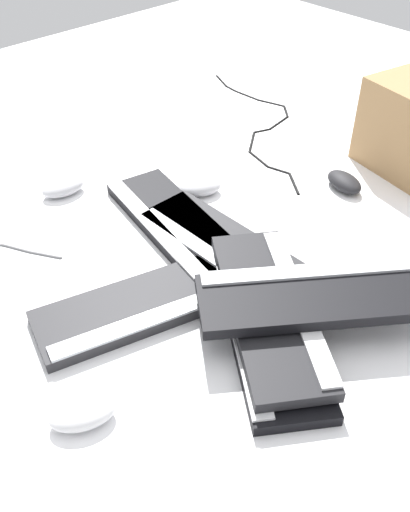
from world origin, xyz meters
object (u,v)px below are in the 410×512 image
object	(u,v)px
keyboard_2	(146,305)
mouse_1	(200,187)
mouse_0	(63,187)
mouse_2	(344,182)
keyboard_4	(270,308)
keyboard_1	(174,223)
keyboard_5	(314,295)
keyboard_0	(224,247)
keyboard_3	(267,328)
mouse_3	(82,413)

from	to	relation	value
keyboard_2	mouse_1	size ratio (longest dim) A/B	4.22
mouse_0	mouse_2	size ratio (longest dim) A/B	1.00
keyboard_4	mouse_1	size ratio (longest dim) A/B	4.07
keyboard_1	keyboard_2	bearing A→B (deg)	-142.42
keyboard_1	keyboard_5	size ratio (longest dim) A/B	1.04
keyboard_0	keyboard_5	bearing A→B (deg)	-96.14
keyboard_3	keyboard_4	distance (m)	0.04
mouse_3	keyboard_0	bearing A→B (deg)	44.55
keyboard_2	keyboard_5	bearing A→B (deg)	-49.23
keyboard_5	mouse_2	size ratio (longest dim) A/B	4.03
keyboard_2	keyboard_1	bearing A→B (deg)	37.58
keyboard_0	keyboard_2	distance (m)	0.24
keyboard_5	keyboard_3	bearing A→B (deg)	154.54
keyboard_3	mouse_2	bearing A→B (deg)	21.53
mouse_2	mouse_0	bearing A→B (deg)	-115.57
mouse_1	mouse_3	distance (m)	0.70
keyboard_2	keyboard_4	xyz separation A→B (m)	(0.15, -0.19, 0.03)
keyboard_1	keyboard_2	xyz separation A→B (m)	(-0.22, -0.17, 0.00)
keyboard_0	mouse_2	xyz separation A→B (m)	(0.41, -0.03, 0.01)
keyboard_4	mouse_3	bearing A→B (deg)	171.01
keyboard_0	keyboard_2	size ratio (longest dim) A/B	0.95
keyboard_3	mouse_0	world-z (taller)	mouse_0
keyboard_1	keyboard_2	distance (m)	0.28
mouse_0	mouse_2	xyz separation A→B (m)	(0.55, -0.47, 0.00)
keyboard_4	mouse_2	distance (m)	0.54
keyboard_0	keyboard_5	xyz separation A→B (m)	(-0.03, -0.27, 0.06)
mouse_0	mouse_3	size ratio (longest dim) A/B	1.00
keyboard_2	mouse_0	world-z (taller)	mouse_0
mouse_2	keyboard_2	bearing A→B (deg)	-74.90
keyboard_5	mouse_0	distance (m)	0.73
mouse_1	keyboard_4	bearing A→B (deg)	-84.72
keyboard_5	mouse_2	xyz separation A→B (m)	(0.44, 0.25, -0.05)
keyboard_5	mouse_1	size ratio (longest dim) A/B	4.03
keyboard_1	mouse_2	distance (m)	0.47
keyboard_2	mouse_0	bearing A→B (deg)	77.57
mouse_1	mouse_0	bearing A→B (deg)	168.62
mouse_1	keyboard_0	bearing A→B (deg)	-88.08
keyboard_3	mouse_0	bearing A→B (deg)	92.23
keyboard_5	mouse_0	bearing A→B (deg)	98.63
keyboard_4	mouse_1	distance (m)	0.48
keyboard_2	keyboard_5	size ratio (longest dim) A/B	1.05
keyboard_0	mouse_1	size ratio (longest dim) A/B	4.01
mouse_2	mouse_1	bearing A→B (deg)	-113.88
keyboard_3	mouse_0	size ratio (longest dim) A/B	4.06
keyboard_0	keyboard_5	size ratio (longest dim) A/B	1.00
keyboard_5	keyboard_4	bearing A→B (deg)	139.25
keyboard_1	mouse_2	xyz separation A→B (m)	(0.43, -0.17, 0.01)
keyboard_4	mouse_1	bearing A→B (deg)	63.99
keyboard_1	keyboard_4	world-z (taller)	keyboard_4
keyboard_1	keyboard_3	distance (m)	0.39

